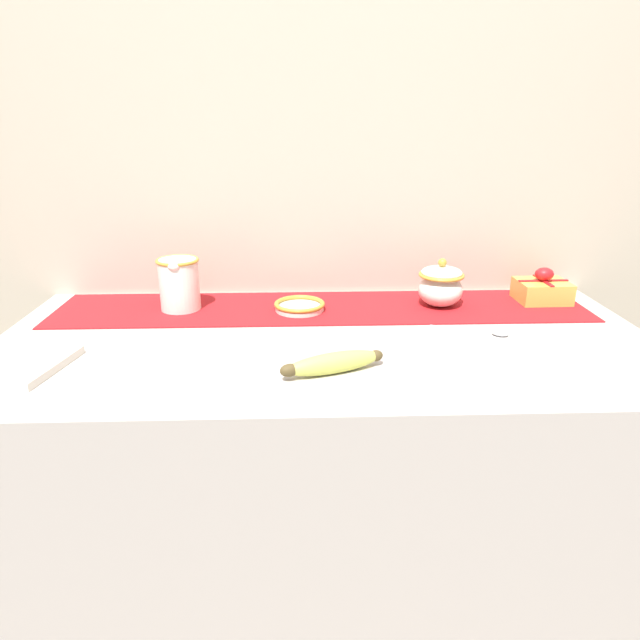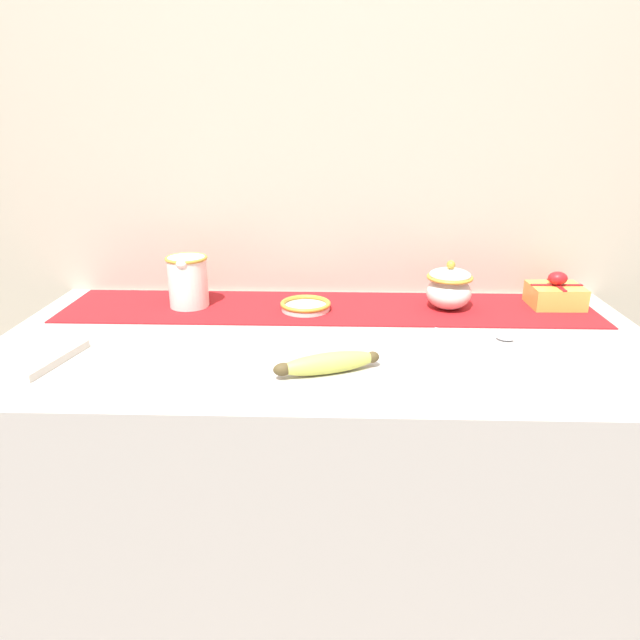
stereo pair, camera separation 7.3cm
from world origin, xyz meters
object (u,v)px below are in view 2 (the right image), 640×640
object	(u,v)px
napkin_stack	(22,356)
small_dish	(306,306)
gift_box	(555,294)
cream_pitcher	(188,280)
banana	(328,363)
spoon	(498,337)
sugar_bowl	(449,288)

from	to	relation	value
napkin_stack	small_dish	bearing A→B (deg)	30.17
napkin_stack	gift_box	size ratio (longest dim) A/B	1.40
cream_pitcher	napkin_stack	distance (m)	0.40
small_dish	banana	size ratio (longest dim) A/B	0.61
cream_pitcher	banana	bearing A→B (deg)	-47.23
cream_pitcher	gift_box	distance (m)	0.87
cream_pitcher	banana	xyz separation A→B (m)	(0.33, -0.36, -0.05)
spoon	banana	bearing A→B (deg)	-127.62
sugar_bowl	gift_box	size ratio (longest dim) A/B	0.95
sugar_bowl	spoon	world-z (taller)	sugar_bowl
small_dish	gift_box	xyz separation A→B (m)	(0.59, 0.05, 0.02)
small_dish	sugar_bowl	bearing A→B (deg)	3.56
cream_pitcher	gift_box	size ratio (longest dim) A/B	1.02
small_dish	napkin_stack	bearing A→B (deg)	-149.83
cream_pitcher	small_dish	distance (m)	0.28
banana	small_dish	bearing A→B (deg)	99.68
cream_pitcher	sugar_bowl	bearing A→B (deg)	-0.17
banana	spoon	size ratio (longest dim) A/B	1.25
cream_pitcher	small_dish	size ratio (longest dim) A/B	1.04
cream_pitcher	napkin_stack	size ratio (longest dim) A/B	0.73
cream_pitcher	small_dish	world-z (taller)	cream_pitcher
cream_pitcher	sugar_bowl	size ratio (longest dim) A/B	1.07
sugar_bowl	cream_pitcher	bearing A→B (deg)	179.83
napkin_stack	sugar_bowl	bearing A→B (deg)	20.66
spoon	napkin_stack	world-z (taller)	napkin_stack
sugar_bowl	small_dish	xyz separation A→B (m)	(-0.33, -0.02, -0.04)
gift_box	napkin_stack	bearing A→B (deg)	-162.50
sugar_bowl	napkin_stack	distance (m)	0.90
small_dish	napkin_stack	world-z (taller)	small_dish
spoon	sugar_bowl	bearing A→B (deg)	136.06
small_dish	gift_box	distance (m)	0.59
napkin_stack	cream_pitcher	bearing A→B (deg)	53.67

